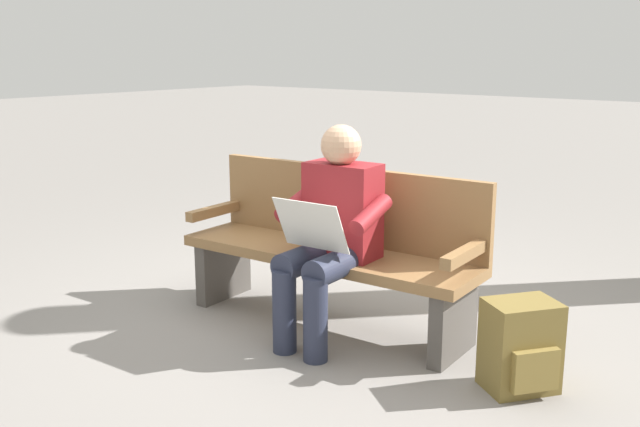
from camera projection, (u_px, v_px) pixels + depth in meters
The scene contains 4 objects.
ground_plane at pixel (326, 324), 4.19m from camera, with size 40.00×40.00×0.00m, color gray.
bench_near at pixel (333, 245), 4.15m from camera, with size 1.82×0.58×0.90m.
person_seated at pixel (331, 229), 3.84m from camera, with size 0.59×0.59×1.18m.
backpack at pixel (521, 347), 3.34m from camera, with size 0.38×0.40×0.43m.
Camera 1 is at (-2.42, 3.11, 1.57)m, focal length 40.24 mm.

